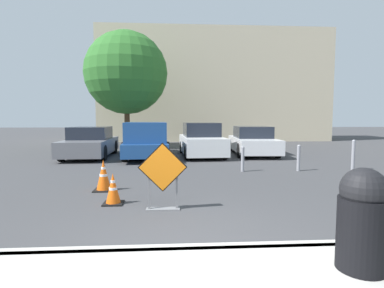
% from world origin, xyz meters
% --- Properties ---
extents(ground_plane, '(96.00, 96.00, 0.00)m').
position_xyz_m(ground_plane, '(0.00, 10.00, 0.00)').
color(ground_plane, '#3D3D3F').
extents(curb_lip, '(27.99, 0.20, 0.14)m').
position_xyz_m(curb_lip, '(0.00, 0.00, 0.07)').
color(curb_lip, '#ADAAA3').
rests_on(curb_lip, ground_plane).
extents(road_closed_sign, '(0.96, 0.20, 1.33)m').
position_xyz_m(road_closed_sign, '(-0.43, 2.03, 0.72)').
color(road_closed_sign, black).
rests_on(road_closed_sign, ground_plane).
extents(traffic_cone_nearest, '(0.41, 0.41, 0.65)m').
position_xyz_m(traffic_cone_nearest, '(-1.48, 2.52, 0.32)').
color(traffic_cone_nearest, black).
rests_on(traffic_cone_nearest, ground_plane).
extents(traffic_cone_second, '(0.47, 0.47, 0.77)m').
position_xyz_m(traffic_cone_second, '(-1.95, 3.73, 0.37)').
color(traffic_cone_second, black).
rests_on(traffic_cone_second, ground_plane).
extents(parked_car_nearest, '(2.02, 4.43, 1.40)m').
position_xyz_m(parked_car_nearest, '(-4.07, 10.44, 0.65)').
color(parked_car_nearest, slate).
rests_on(parked_car_nearest, ground_plane).
extents(pickup_truck, '(2.20, 5.48, 1.62)m').
position_xyz_m(pickup_truck, '(-1.45, 10.11, 0.74)').
color(pickup_truck, navy).
rests_on(pickup_truck, ground_plane).
extents(parked_car_second, '(2.04, 4.25, 1.58)m').
position_xyz_m(parked_car_second, '(1.14, 10.52, 0.72)').
color(parked_car_second, white).
rests_on(parked_car_second, ground_plane).
extents(parked_car_third, '(2.12, 4.47, 1.39)m').
position_xyz_m(parked_car_third, '(3.74, 10.92, 0.65)').
color(parked_car_third, silver).
rests_on(parked_car_third, ground_plane).
extents(trash_bin, '(0.51, 0.51, 1.12)m').
position_xyz_m(trash_bin, '(1.82, -0.69, 0.71)').
color(trash_bin, black).
rests_on(trash_bin, sidewalk_strip).
extents(bollard_nearest, '(0.12, 0.12, 0.86)m').
position_xyz_m(bollard_nearest, '(2.11, 6.14, 0.46)').
color(bollard_nearest, gray).
rests_on(bollard_nearest, ground_plane).
extents(bollard_second, '(0.12, 0.12, 0.90)m').
position_xyz_m(bollard_second, '(4.05, 6.14, 0.48)').
color(bollard_second, gray).
rests_on(bollard_second, ground_plane).
extents(bollard_third, '(0.12, 0.12, 1.06)m').
position_xyz_m(bollard_third, '(5.98, 6.14, 0.56)').
color(bollard_third, gray).
rests_on(bollard_third, ground_plane).
extents(building_facade_backdrop, '(18.29, 5.00, 8.79)m').
position_xyz_m(building_facade_backdrop, '(3.16, 21.61, 4.39)').
color(building_facade_backdrop, beige).
rests_on(building_facade_backdrop, ground_plane).
extents(street_tree_behind_lot, '(4.98, 4.98, 7.04)m').
position_xyz_m(street_tree_behind_lot, '(-3.04, 14.92, 4.54)').
color(street_tree_behind_lot, '#513823').
rests_on(street_tree_behind_lot, ground_plane).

